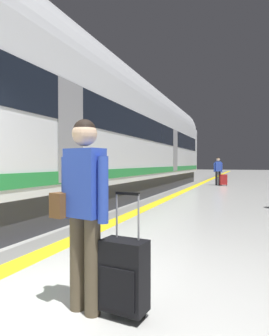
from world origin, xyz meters
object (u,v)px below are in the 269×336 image
traveller_foreground (83,201)px  suitcase_near (223,180)px  passenger_near (218,169)px  high_speed_train (101,128)px  rolling_suitcase_foreground (124,275)px

traveller_foreground → suitcase_near: traveller_foreground is taller
passenger_near → high_speed_train: bearing=-110.7°
rolling_suitcase_foreground → passenger_near: 15.72m
rolling_suitcase_foreground → passenger_near: passenger_near is taller
rolling_suitcase_foreground → traveller_foreground: bearing=-175.2°
high_speed_train → suitcase_near: 9.22m
traveller_foreground → suitcase_near: 15.49m
high_speed_train → suitcase_near: size_ratio=43.27×
traveller_foreground → suitcase_near: bearing=89.7°
passenger_near → suitcase_near: passenger_near is taller
high_speed_train → suitcase_near: bearing=66.9°
traveller_foreground → passenger_near: bearing=90.9°
high_speed_train → rolling_suitcase_foreground: 8.43m
traveller_foreground → passenger_near: traveller_foreground is taller
rolling_suitcase_foreground → suitcase_near: size_ratio=1.62×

